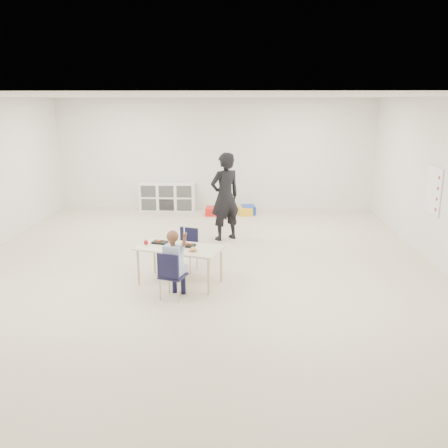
{
  "coord_description": "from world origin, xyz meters",
  "views": [
    {
      "loc": [
        0.75,
        -7.49,
        2.75
      ],
      "look_at": [
        0.44,
        -0.29,
        0.85
      ],
      "focal_mm": 38.0,
      "sensor_mm": 36.0,
      "label": 1
    }
  ],
  "objects_px": {
    "table": "(180,265)",
    "cubby_shelf": "(168,197)",
    "adult": "(225,197)",
    "chair_near": "(173,275)",
    "child": "(173,261)"
  },
  "relations": [
    {
      "from": "cubby_shelf",
      "to": "adult",
      "type": "distance_m",
      "value": 3.04
    },
    {
      "from": "chair_near",
      "to": "adult",
      "type": "bearing_deg",
      "value": 96.12
    },
    {
      "from": "table",
      "to": "chair_near",
      "type": "distance_m",
      "value": 0.56
    },
    {
      "from": "chair_near",
      "to": "cubby_shelf",
      "type": "bearing_deg",
      "value": 117.63
    },
    {
      "from": "table",
      "to": "child",
      "type": "xyz_separation_m",
      "value": [
        -0.02,
        -0.56,
        0.26
      ]
    },
    {
      "from": "table",
      "to": "cubby_shelf",
      "type": "relative_size",
      "value": 1.01
    },
    {
      "from": "chair_near",
      "to": "child",
      "type": "relative_size",
      "value": 0.63
    },
    {
      "from": "chair_near",
      "to": "table",
      "type": "bearing_deg",
      "value": 105.55
    },
    {
      "from": "table",
      "to": "chair_near",
      "type": "xyz_separation_m",
      "value": [
        -0.02,
        -0.56,
        0.05
      ]
    },
    {
      "from": "table",
      "to": "adult",
      "type": "xyz_separation_m",
      "value": [
        0.59,
        2.41,
        0.58
      ]
    },
    {
      "from": "adult",
      "to": "cubby_shelf",
      "type": "bearing_deg",
      "value": -91.91
    },
    {
      "from": "table",
      "to": "child",
      "type": "height_order",
      "value": "child"
    },
    {
      "from": "table",
      "to": "cubby_shelf",
      "type": "xyz_separation_m",
      "value": [
        -0.98,
        4.96,
        0.05
      ]
    },
    {
      "from": "chair_near",
      "to": "child",
      "type": "height_order",
      "value": "child"
    },
    {
      "from": "adult",
      "to": "child",
      "type": "bearing_deg",
      "value": 44.81
    }
  ]
}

